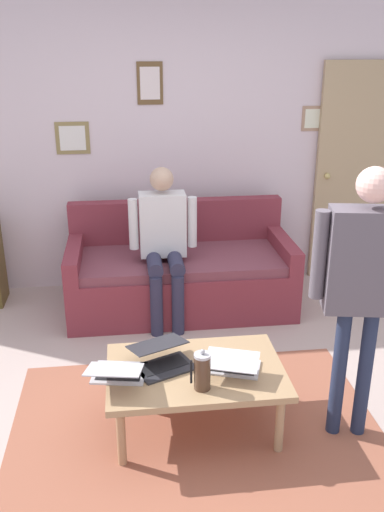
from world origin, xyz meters
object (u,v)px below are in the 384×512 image
couch (180,273)px  french_press (202,371)px  person_standing (364,273)px  person_seated (164,237)px  laptop_center (162,359)px  laptop_left (233,365)px  laptop_right (118,372)px  coffee_table (195,375)px  interior_door (357,174)px

couch → french_press: couch is taller
couch → person_standing: size_ratio=1.18×
person_seated → laptop_center: bearing=85.1°
couch → person_standing: bearing=113.8°
couch → french_press: bearing=87.8°
french_press → laptop_left: bearing=-144.0°
french_press → person_standing: bearing=-177.6°
laptop_center → person_standing: size_ratio=0.26×
laptop_right → person_standing: 1.47m
couch → person_seated: (0.16, 0.23, 0.42)m
laptop_left → person_seated: bearing=-79.2°
laptop_right → couch: bearing=-107.2°
laptop_right → person_standing: bearing=175.2°
laptop_left → french_press: size_ratio=1.53×
coffee_table → person_seated: (0.07, -1.44, 0.36)m
interior_door → laptop_center: interior_door is taller
french_press → person_standing: (-0.88, -0.04, 0.52)m
coffee_table → laptop_left: (-0.21, 0.05, 0.08)m
laptop_center → laptop_right: laptop_right is taller
laptop_left → laptop_right: 0.66m
laptop_right → french_press: bearing=162.1°
person_standing → laptop_right: bearing=-4.8°
interior_door → coffee_table: interior_door is taller
coffee_table → laptop_center: bearing=-16.1°
coffee_table → person_standing: person_standing is taller
coffee_table → laptop_right: bearing=6.3°
laptop_right → person_standing: person_standing is taller
laptop_left → person_seated: person_seated is taller
laptop_left → person_seated: size_ratio=0.29×
laptop_center → person_seated: bearing=-94.9°
couch → laptop_center: bearing=80.4°
interior_door → laptop_right: size_ratio=4.90×
person_standing → couch: bearing=-66.2°
couch → person_standing: 2.13m
interior_door → person_standing: interior_door is taller
laptop_left → laptop_center: size_ratio=0.89×
laptop_left → laptop_right: bearing=-0.2°
interior_door → laptop_center: bearing=46.4°
laptop_left → person_standing: (-0.68, 0.11, 0.59)m
couch → laptop_center: couch is taller
couch → laptop_left: 1.73m
couch → laptop_center: (0.27, 1.62, 0.15)m
french_press → person_seated: size_ratio=0.19×
laptop_right → laptop_center: bearing=-157.9°
person_standing → person_seated: bearing=-59.1°
coffee_table → laptop_left: size_ratio=2.75×
coffee_table → person_seated: 1.49m
french_press → interior_door: bearing=-127.5°
laptop_center → couch: bearing=-99.6°
couch → person_standing: (-0.81, 1.83, 0.73)m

